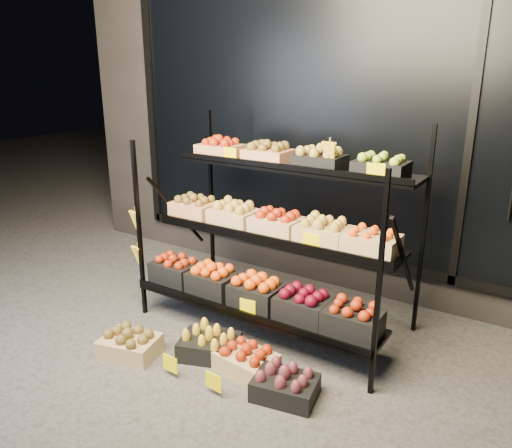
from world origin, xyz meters
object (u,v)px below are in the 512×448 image
Objects in this scene: floor_crate_left at (130,343)px; floor_crate_midright at (246,359)px; floor_crate_midleft at (209,344)px; display_rack at (270,235)px.

floor_crate_midright is at bearing 5.84° from floor_crate_left.
floor_crate_midleft is 1.16× the size of floor_crate_midright.
floor_crate_left is 1.08× the size of floor_crate_midright.
display_rack is at bearing 59.28° from floor_crate_midleft.
floor_crate_midleft is at bearing -174.89° from floor_crate_midright.
floor_crate_midleft is (-0.12, -0.65, -0.69)m from display_rack.
floor_crate_midright is at bearing -72.13° from display_rack.
display_rack is 5.04× the size of floor_crate_midright.
floor_crate_midleft is at bearing 17.86° from floor_crate_left.
floor_crate_left is at bearing -123.21° from display_rack.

